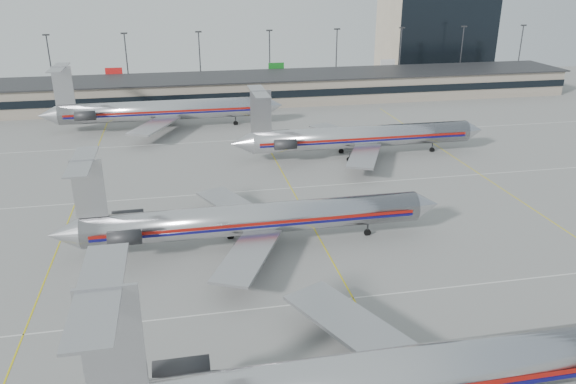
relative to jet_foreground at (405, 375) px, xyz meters
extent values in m
plane|color=gray|center=(1.36, 5.69, -3.81)|extent=(260.00, 260.00, 0.00)
cube|color=silver|center=(1.36, 15.69, -3.80)|extent=(160.00, 0.15, 0.02)
cube|color=gray|center=(1.36, 103.69, -0.81)|extent=(160.00, 16.00, 6.00)
cube|color=black|center=(1.36, 95.59, -0.61)|extent=(160.00, 0.20, 1.60)
cube|color=#2D2D30|center=(1.36, 103.69, 2.29)|extent=(162.00, 17.00, 0.30)
cylinder|color=#38383D|center=(-43.64, 117.69, 3.69)|extent=(0.30, 0.30, 15.00)
cube|color=#2D2D30|center=(-43.64, 117.69, 11.29)|extent=(1.60, 0.40, 0.35)
cylinder|color=#38383D|center=(-25.64, 117.69, 3.69)|extent=(0.30, 0.30, 15.00)
cube|color=#2D2D30|center=(-25.64, 117.69, 11.29)|extent=(1.60, 0.40, 0.35)
cylinder|color=#38383D|center=(-7.64, 117.69, 3.69)|extent=(0.30, 0.30, 15.00)
cube|color=#2D2D30|center=(-7.64, 117.69, 11.29)|extent=(1.60, 0.40, 0.35)
cylinder|color=#38383D|center=(10.36, 117.69, 3.69)|extent=(0.30, 0.30, 15.00)
cube|color=#2D2D30|center=(10.36, 117.69, 11.29)|extent=(1.60, 0.40, 0.35)
cylinder|color=#38383D|center=(28.36, 117.69, 3.69)|extent=(0.30, 0.30, 15.00)
cube|color=#2D2D30|center=(28.36, 117.69, 11.29)|extent=(1.60, 0.40, 0.35)
cylinder|color=#38383D|center=(46.36, 117.69, 3.69)|extent=(0.30, 0.30, 15.00)
cube|color=#2D2D30|center=(46.36, 117.69, 11.29)|extent=(1.60, 0.40, 0.35)
cylinder|color=#38383D|center=(64.36, 117.69, 3.69)|extent=(0.30, 0.30, 15.00)
cube|color=#2D2D30|center=(64.36, 117.69, 11.29)|extent=(1.60, 0.40, 0.35)
cylinder|color=#38383D|center=(82.36, 117.69, 3.69)|extent=(0.30, 0.30, 15.00)
cube|color=#2D2D30|center=(82.36, 117.69, 11.29)|extent=(1.60, 0.40, 0.35)
cube|color=tan|center=(63.36, 133.69, 8.69)|extent=(30.00, 20.00, 25.00)
cylinder|color=silver|center=(1.06, 0.00, -0.06)|extent=(42.86, 3.97, 3.97)
cube|color=#B1B1B6|center=(-1.09, 7.50, -1.13)|extent=(9.97, 14.53, 0.34)
cube|color=#B1B1B6|center=(-18.77, 0.00, 5.57)|extent=(3.64, 0.27, 7.29)
cube|color=#B1B1B6|center=(-19.09, 0.00, 9.00)|extent=(2.57, 11.25, 0.19)
cylinder|color=#2D2D30|center=(-15.02, 3.06, 0.26)|extent=(3.86, 1.82, 1.82)
cylinder|color=silver|center=(-6.12, 28.65, -0.48)|extent=(38.09, 3.52, 3.52)
cone|color=silver|center=(14.45, 28.65, -0.48)|extent=(3.05, 3.52, 3.52)
cone|color=#B1B1B6|center=(-26.88, 28.65, -0.48)|extent=(3.43, 3.52, 3.52)
cube|color=#99100B|center=(-6.12, 26.88, -0.33)|extent=(36.18, 0.05, 0.33)
cube|color=#0D0C55|center=(-6.12, 26.88, -0.71)|extent=(36.18, 0.05, 0.27)
cube|color=#B1B1B6|center=(-8.03, 35.32, -1.43)|extent=(8.86, 12.91, 0.30)
cube|color=#B1B1B6|center=(-8.03, 21.99, -1.43)|extent=(8.86, 12.91, 0.30)
cube|color=#B1B1B6|center=(-23.74, 28.65, 4.52)|extent=(3.24, 0.24, 6.47)
cube|color=#B1B1B6|center=(-24.02, 28.65, 7.57)|extent=(2.29, 10.00, 0.17)
cylinder|color=#2D2D30|center=(-20.40, 31.37, -0.19)|extent=(3.43, 1.62, 1.62)
cylinder|color=#2D2D30|center=(-20.40, 25.94, -0.19)|extent=(3.43, 1.62, 1.62)
cylinder|color=#2D2D30|center=(7.21, 28.65, -3.02)|extent=(0.19, 0.19, 1.57)
cylinder|color=#2D2D30|center=(-8.98, 26.37, -3.02)|extent=(0.19, 0.19, 1.57)
cylinder|color=#2D2D30|center=(-8.98, 30.94, -3.02)|extent=(0.19, 0.19, 1.57)
cylinder|color=black|center=(7.21, 28.65, -3.48)|extent=(0.86, 0.29, 0.86)
cylinder|color=silver|center=(16.17, 57.99, -0.36)|extent=(37.43, 3.64, 3.64)
cone|color=silver|center=(36.46, 57.99, -0.36)|extent=(3.15, 3.64, 3.64)
cone|color=#B1B1B6|center=(-4.32, 57.99, -0.36)|extent=(3.55, 3.64, 3.64)
cube|color=#99100B|center=(16.17, 56.16, -0.21)|extent=(35.56, 0.05, 0.34)
cube|color=#0D0C55|center=(16.17, 56.16, -0.61)|extent=(35.56, 0.05, 0.28)
cube|color=#B1B1B6|center=(14.20, 64.89, -1.35)|extent=(9.16, 13.35, 0.32)
cube|color=#B1B1B6|center=(14.20, 51.10, -1.35)|extent=(9.16, 13.35, 0.32)
cube|color=#B1B1B6|center=(-1.07, 57.99, 4.81)|extent=(3.35, 0.25, 6.70)
cube|color=#B1B1B6|center=(-1.36, 57.99, 7.96)|extent=(2.36, 10.34, 0.18)
cylinder|color=#2D2D30|center=(2.38, 60.80, -0.07)|extent=(3.55, 1.67, 1.67)
cylinder|color=#2D2D30|center=(2.38, 55.19, -0.07)|extent=(3.55, 1.67, 1.67)
cylinder|color=#2D2D30|center=(28.97, 57.99, -3.00)|extent=(0.20, 0.20, 1.63)
cylinder|color=#2D2D30|center=(13.21, 55.63, -3.00)|extent=(0.20, 0.20, 1.63)
cylinder|color=#2D2D30|center=(13.21, 60.36, -3.00)|extent=(0.20, 0.20, 1.63)
cylinder|color=black|center=(28.97, 57.99, -3.46)|extent=(0.89, 0.30, 0.89)
cylinder|color=silver|center=(-16.41, 82.77, -0.10)|extent=(40.23, 3.92, 3.92)
cone|color=silver|center=(5.40, 82.77, -0.10)|extent=(3.39, 3.92, 3.92)
cone|color=#B1B1B6|center=(-38.42, 82.77, -0.10)|extent=(3.81, 3.92, 3.92)
cube|color=#99100B|center=(-16.41, 80.80, 0.05)|extent=(38.21, 0.05, 0.37)
cube|color=#0D0C55|center=(-16.41, 80.80, -0.37)|extent=(38.21, 0.05, 0.30)
cube|color=#B1B1B6|center=(-18.52, 90.18, -1.16)|extent=(9.85, 14.35, 0.34)
cube|color=#B1B1B6|center=(-18.52, 75.36, -1.16)|extent=(9.85, 14.35, 0.34)
cube|color=#B1B1B6|center=(-34.93, 82.77, 5.45)|extent=(3.60, 0.26, 7.20)
cube|color=#B1B1B6|center=(-35.25, 82.77, 8.84)|extent=(2.54, 11.12, 0.19)
cylinder|color=#2D2D30|center=(-31.23, 85.79, 0.21)|extent=(3.81, 1.80, 1.80)
cylinder|color=#2D2D30|center=(-31.23, 79.75, 0.21)|extent=(3.81, 1.80, 1.80)
cylinder|color=#2D2D30|center=(-2.64, 82.77, -2.94)|extent=(0.21, 0.21, 1.75)
cylinder|color=#2D2D30|center=(-19.58, 80.23, -2.94)|extent=(0.21, 0.21, 1.75)
cylinder|color=#2D2D30|center=(-19.58, 85.31, -2.94)|extent=(0.21, 0.21, 1.75)
cylinder|color=black|center=(-2.64, 82.77, -3.44)|extent=(0.95, 0.32, 0.95)
camera|label=1|loc=(-13.95, -28.88, 25.86)|focal=35.00mm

